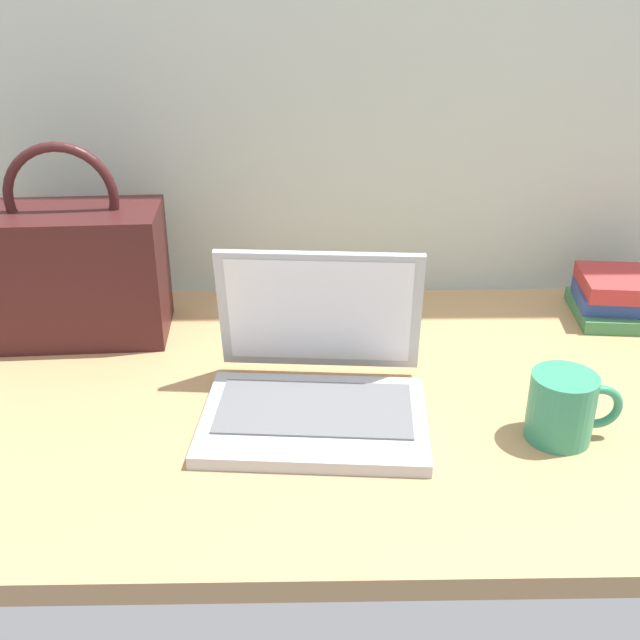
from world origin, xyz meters
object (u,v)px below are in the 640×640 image
(laptop, at_px, (316,381))
(book_stack, at_px, (626,297))
(handbag, at_px, (73,271))
(coffee_mug, at_px, (563,406))

(laptop, relative_size, book_stack, 1.76)
(laptop, xyz_separation_m, handbag, (-0.40, 0.25, 0.07))
(book_stack, bearing_deg, laptop, -151.98)
(coffee_mug, bearing_deg, handbag, 155.84)
(handbag, distance_m, book_stack, 0.96)
(coffee_mug, bearing_deg, laptop, 166.69)
(laptop, bearing_deg, coffee_mug, -13.31)
(laptop, bearing_deg, book_stack, 28.02)
(book_stack, bearing_deg, handbag, -177.23)
(handbag, bearing_deg, coffee_mug, -24.16)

